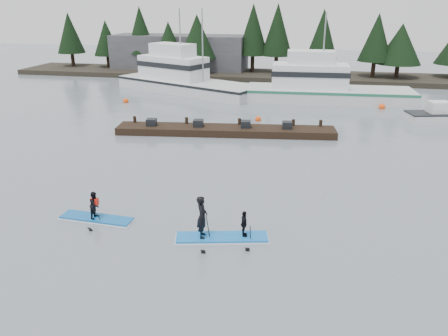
% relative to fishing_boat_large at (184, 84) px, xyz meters
% --- Properties ---
extents(ground, '(160.00, 160.00, 0.00)m').
position_rel_fishing_boat_large_xyz_m(ground, '(9.67, -31.22, -0.72)').
color(ground, slate).
rests_on(ground, ground).
extents(far_shore, '(70.00, 8.00, 0.60)m').
position_rel_fishing_boat_large_xyz_m(far_shore, '(9.67, 10.78, -0.42)').
color(far_shore, '#2D281E').
rests_on(far_shore, ground).
extents(treeline, '(60.00, 4.00, 8.00)m').
position_rel_fishing_boat_large_xyz_m(treeline, '(9.67, 10.78, -0.72)').
color(treeline, black).
rests_on(treeline, ground).
extents(waterfront_building, '(18.00, 6.00, 5.00)m').
position_rel_fishing_boat_large_xyz_m(waterfront_building, '(-4.33, 12.78, 1.78)').
color(waterfront_building, '#4C4C51').
rests_on(waterfront_building, ground).
extents(fishing_boat_large, '(17.16, 11.11, 9.55)m').
position_rel_fishing_boat_large_xyz_m(fishing_boat_large, '(0.00, 0.00, 0.00)').
color(fishing_boat_large, silver).
rests_on(fishing_boat_large, ground).
extents(fishing_boat_medium, '(16.18, 5.38, 9.30)m').
position_rel_fishing_boat_large_xyz_m(fishing_boat_medium, '(14.89, -2.05, -0.04)').
color(fishing_boat_medium, silver).
rests_on(fishing_boat_medium, ground).
extents(floating_dock, '(16.14, 4.07, 0.53)m').
position_rel_fishing_boat_large_xyz_m(floating_dock, '(7.75, -15.43, -0.45)').
color(floating_dock, black).
rests_on(floating_dock, ground).
extents(buoy_a, '(0.53, 0.53, 0.53)m').
position_rel_fishing_boat_large_xyz_m(buoy_a, '(-3.88, -6.75, -0.72)').
color(buoy_a, '#FF4A0C').
rests_on(buoy_a, ground).
extents(buoy_b, '(0.49, 0.49, 0.49)m').
position_rel_fishing_boat_large_xyz_m(buoy_b, '(9.62, -11.12, -0.72)').
color(buoy_b, '#FF4A0C').
rests_on(buoy_b, ground).
extents(buoy_c, '(0.56, 0.56, 0.56)m').
position_rel_fishing_boat_large_xyz_m(buoy_c, '(20.15, -4.46, -0.72)').
color(buoy_c, '#FF4A0C').
rests_on(buoy_c, ground).
extents(paddleboard_solo, '(3.34, 1.15, 1.82)m').
position_rel_fishing_boat_large_xyz_m(paddleboard_solo, '(4.81, -29.91, -0.30)').
color(paddleboard_solo, '#115BA5').
rests_on(paddleboard_solo, ground).
extents(paddleboard_duo, '(3.86, 1.71, 2.43)m').
position_rel_fishing_boat_large_xyz_m(paddleboard_duo, '(10.47, -30.49, -0.12)').
color(paddleboard_duo, blue).
rests_on(paddleboard_duo, ground).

